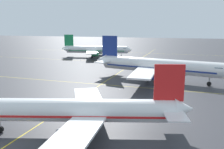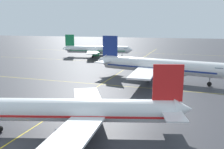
{
  "view_description": "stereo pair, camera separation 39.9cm",
  "coord_description": "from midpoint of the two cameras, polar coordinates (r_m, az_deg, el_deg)",
  "views": [
    {
      "loc": [
        22.0,
        -21.05,
        15.34
      ],
      "look_at": [
        3.63,
        35.72,
        3.23
      ],
      "focal_mm": 38.49,
      "sensor_mm": 36.0,
      "label": 1
    },
    {
      "loc": [
        22.38,
        -20.93,
        15.34
      ],
      "look_at": [
        3.63,
        35.72,
        3.23
      ],
      "focal_mm": 38.49,
      "sensor_mm": 36.0,
      "label": 2
    }
  ],
  "objects": [
    {
      "name": "airliner_front_gate",
      "position": [
        34.91,
        -8.06,
        -8.48
      ],
      "size": [
        32.32,
        27.58,
        10.23
      ],
      "color": "white",
      "rests_on": "ground"
    },
    {
      "name": "taxiway_markings",
      "position": [
        82.43,
        2.0,
        0.74
      ],
      "size": [
        154.31,
        172.79,
        0.01
      ],
      "color": "yellow",
      "rests_on": "ground"
    },
    {
      "name": "airliner_third_row",
      "position": [
        120.07,
        -3.99,
        5.92
      ],
      "size": [
        35.63,
        30.33,
        11.11
      ],
      "color": "white",
      "rests_on": "ground"
    },
    {
      "name": "airliner_second_row",
      "position": [
        69.3,
        10.39,
        2.06
      ],
      "size": [
        39.77,
        33.87,
        12.4
      ],
      "color": "white",
      "rests_on": "ground"
    }
  ]
}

